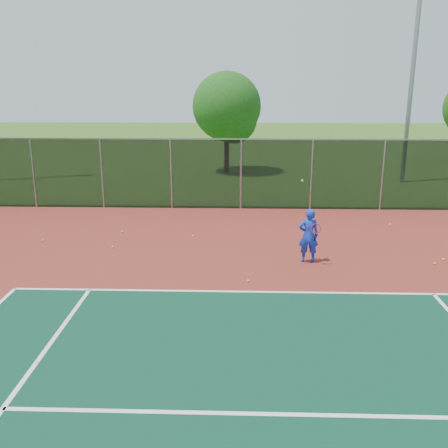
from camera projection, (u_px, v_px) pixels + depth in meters
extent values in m
plane|color=#305B1A|center=(389.00, 355.00, 10.09)|extent=(120.00, 120.00, 0.00)
cube|color=maroon|center=(365.00, 311.00, 12.01)|extent=(30.00, 20.00, 0.02)
cube|color=white|center=(434.00, 294.00, 12.91)|extent=(22.00, 0.10, 0.00)
cube|color=black|center=(311.00, 175.00, 21.21)|extent=(30.00, 0.04, 3.00)
cube|color=gray|center=(313.00, 139.00, 20.80)|extent=(30.00, 0.06, 0.06)
imported|color=#1537CB|center=(309.00, 236.00, 15.05)|extent=(0.62, 0.41, 1.67)
cylinder|color=black|center=(315.00, 237.00, 14.80)|extent=(0.03, 0.15, 0.27)
torus|color=#A51414|center=(316.00, 229.00, 14.62)|extent=(0.30, 0.13, 0.29)
sphere|color=yellow|center=(302.00, 180.00, 14.69)|extent=(0.07, 0.07, 0.07)
sphere|color=yellow|center=(443.00, 259.00, 15.38)|extent=(0.07, 0.07, 0.07)
sphere|color=yellow|center=(122.00, 232.00, 18.20)|extent=(0.07, 0.07, 0.07)
sphere|color=yellow|center=(43.00, 240.00, 17.21)|extent=(0.07, 0.07, 0.07)
sphere|color=yellow|center=(435.00, 263.00, 15.02)|extent=(0.07, 0.07, 0.07)
sphere|color=yellow|center=(322.00, 259.00, 15.40)|extent=(0.07, 0.07, 0.07)
sphere|color=yellow|center=(113.00, 247.00, 16.50)|extent=(0.07, 0.07, 0.07)
sphere|color=yellow|center=(248.00, 281.00, 13.71)|extent=(0.07, 0.07, 0.07)
sphere|color=yellow|center=(193.00, 236.00, 17.68)|extent=(0.07, 0.07, 0.07)
sphere|color=yellow|center=(390.00, 224.00, 19.14)|extent=(0.07, 0.07, 0.07)
cylinder|color=gray|center=(414.00, 59.00, 25.78)|extent=(0.24, 0.24, 12.99)
cylinder|color=#372014|center=(227.00, 154.00, 30.25)|extent=(0.30, 0.30, 2.29)
sphere|color=#184B14|center=(227.00, 106.00, 29.48)|extent=(4.07, 4.07, 4.07)
sphere|color=#184B14|center=(233.00, 120.00, 29.39)|extent=(2.80, 2.80, 2.80)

